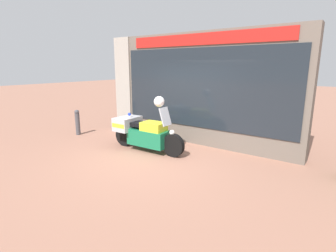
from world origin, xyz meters
TOP-DOWN VIEW (x-y plane):
  - ground_plane at (0.00, 0.00)m, footprint 60.00×60.00m
  - shop_building at (-0.35, 2.00)m, footprint 6.39×0.55m
  - window_display at (0.28, 2.03)m, footprint 5.24×0.30m
  - paramedic_motorcycle at (-0.75, 0.44)m, footprint 2.35×0.80m
  - white_helmet at (-0.17, 0.46)m, footprint 0.28×0.28m
  - street_bollard at (-3.67, 0.37)m, footprint 0.16×0.16m

SIDE VIEW (x-z plane):
  - ground_plane at x=0.00m, z-range 0.00..0.00m
  - window_display at x=0.28m, z-range -0.48..1.38m
  - street_bollard at x=-3.67m, z-range 0.02..0.89m
  - paramedic_motorcycle at x=-0.75m, z-range -0.12..1.16m
  - white_helmet at x=-0.17m, z-range 1.28..1.56m
  - shop_building at x=-0.35m, z-range 0.01..3.30m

